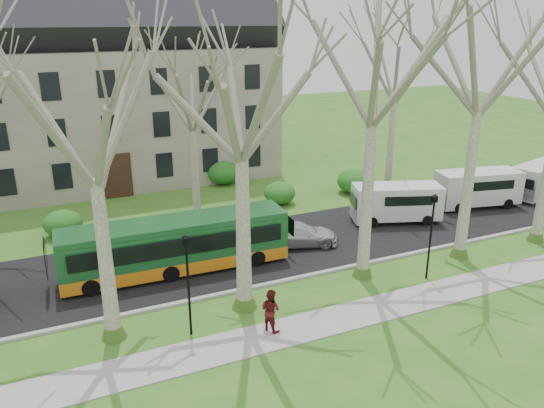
{
  "coord_description": "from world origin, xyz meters",
  "views": [
    {
      "loc": [
        -10.58,
        -19.35,
        12.27
      ],
      "look_at": [
        -0.59,
        3.0,
        3.57
      ],
      "focal_mm": 35.0,
      "sensor_mm": 36.0,
      "label": 1
    }
  ],
  "objects_px": {
    "van_a": "(396,203)",
    "van_c": "(541,179)",
    "van_b": "(477,189)",
    "pedestrian_b": "(271,310)",
    "sedan": "(298,234)",
    "bus_follow": "(176,245)"
  },
  "relations": [
    {
      "from": "van_a",
      "to": "van_c",
      "type": "xyz_separation_m",
      "value": [
        12.61,
        0.02,
        -0.0
      ]
    },
    {
      "from": "van_b",
      "to": "pedestrian_b",
      "type": "relative_size",
      "value": 3.07
    },
    {
      "from": "van_b",
      "to": "pedestrian_b",
      "type": "bearing_deg",
      "value": -144.93
    },
    {
      "from": "van_b",
      "to": "van_c",
      "type": "relative_size",
      "value": 1.04
    },
    {
      "from": "van_a",
      "to": "pedestrian_b",
      "type": "bearing_deg",
      "value": -127.17
    },
    {
      "from": "sedan",
      "to": "pedestrian_b",
      "type": "relative_size",
      "value": 2.46
    },
    {
      "from": "van_a",
      "to": "van_c",
      "type": "bearing_deg",
      "value": 19.56
    },
    {
      "from": "bus_follow",
      "to": "pedestrian_b",
      "type": "bearing_deg",
      "value": -71.14
    },
    {
      "from": "sedan",
      "to": "pedestrian_b",
      "type": "xyz_separation_m",
      "value": [
        -4.88,
        -7.2,
        0.26
      ]
    },
    {
      "from": "bus_follow",
      "to": "sedan",
      "type": "height_order",
      "value": "bus_follow"
    },
    {
      "from": "bus_follow",
      "to": "van_b",
      "type": "relative_size",
      "value": 2.0
    },
    {
      "from": "van_c",
      "to": "pedestrian_b",
      "type": "distance_m",
      "value": 26.03
    },
    {
      "from": "sedan",
      "to": "van_c",
      "type": "distance_m",
      "value": 19.9
    },
    {
      "from": "van_a",
      "to": "van_b",
      "type": "height_order",
      "value": "van_b"
    },
    {
      "from": "bus_follow",
      "to": "van_b",
      "type": "height_order",
      "value": "bus_follow"
    },
    {
      "from": "sedan",
      "to": "van_b",
      "type": "xyz_separation_m",
      "value": [
        13.97,
        0.88,
        0.57
      ]
    },
    {
      "from": "van_a",
      "to": "van_c",
      "type": "relative_size",
      "value": 1.0
    },
    {
      "from": "sedan",
      "to": "van_a",
      "type": "relative_size",
      "value": 0.83
    },
    {
      "from": "pedestrian_b",
      "to": "bus_follow",
      "type": "bearing_deg",
      "value": -10.6
    },
    {
      "from": "sedan",
      "to": "van_a",
      "type": "bearing_deg",
      "value": -67.26
    },
    {
      "from": "sedan",
      "to": "pedestrian_b",
      "type": "bearing_deg",
      "value": 162.29
    },
    {
      "from": "bus_follow",
      "to": "van_c",
      "type": "bearing_deg",
      "value": 4.17
    }
  ]
}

